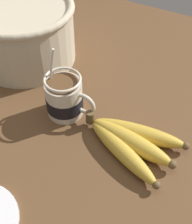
{
  "coord_description": "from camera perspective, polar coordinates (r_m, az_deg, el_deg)",
  "views": [
    {
      "loc": [
        27.48,
        -39.53,
        56.16
      ],
      "look_at": [
        5.67,
        1.27,
        7.19
      ],
      "focal_mm": 50.0,
      "sensor_mm": 36.0,
      "label": 1
    }
  ],
  "objects": [
    {
      "name": "banana_bunch",
      "position": [
        0.66,
        6.4,
        -5.35
      ],
      "size": [
        22.78,
        14.87,
        4.26
      ],
      "color": "brown",
      "rests_on": "table"
    },
    {
      "name": "woven_basket",
      "position": [
        0.87,
        -13.16,
        14.13
      ],
      "size": [
        27.96,
        27.96,
        15.95
      ],
      "color": "beige",
      "rests_on": "table"
    },
    {
      "name": "coffee_mug",
      "position": [
        0.71,
        -5.73,
        2.53
      ],
      "size": [
        13.01,
        8.51,
        17.37
      ],
      "color": "beige",
      "rests_on": "table"
    },
    {
      "name": "table",
      "position": [
        0.73,
        -4.41,
        -2.27
      ],
      "size": [
        117.11,
        117.11,
        2.67
      ],
      "color": "brown",
      "rests_on": "ground"
    }
  ]
}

